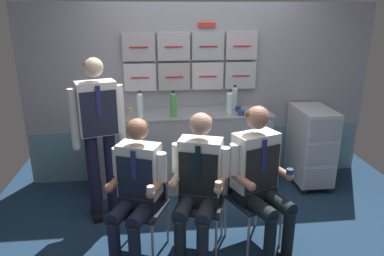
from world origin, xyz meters
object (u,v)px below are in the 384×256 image
crew_member_standing (99,127)px  espresso_cup_small (130,110)px  folding_chair_right (202,191)px  sparkling_bottle_green (173,104)px  service_trolley (311,144)px  crew_member_by_counter (260,173)px  crew_member_right (199,180)px  crew_member_left (136,186)px  folding_chair_by_counter (248,187)px  folding_chair_left (144,194)px

crew_member_standing → espresso_cup_small: bearing=67.8°
folding_chair_right → sparkling_bottle_green: bearing=101.1°
service_trolley → crew_member_by_counter: bearing=-130.7°
crew_member_right → crew_member_by_counter: bearing=3.0°
crew_member_left → folding_chair_by_counter: crew_member_left is taller
folding_chair_left → crew_member_standing: (-0.44, 0.56, 0.46)m
sparkling_bottle_green → folding_chair_by_counter: bearing=-56.7°
crew_member_standing → espresso_cup_small: (0.27, 0.66, -0.02)m
folding_chair_left → espresso_cup_small: size_ratio=12.19×
crew_member_left → crew_member_by_counter: size_ratio=0.95×
service_trolley → crew_member_by_counter: 1.51m
folding_chair_left → folding_chair_right: (0.52, 0.01, 0.00)m
service_trolley → sparkling_bottle_green: bearing=-178.6°
folding_chair_right → sparkling_bottle_green: 1.14m
sparkling_bottle_green → folding_chair_left: bearing=-108.3°
service_trolley → folding_chair_right: (-1.47, -1.01, 0.00)m
sparkling_bottle_green → espresso_cup_small: bearing=154.7°
service_trolley → sparkling_bottle_green: (-1.66, -0.04, 0.56)m
sparkling_bottle_green → espresso_cup_small: 0.56m
folding_chair_by_counter → espresso_cup_small: espresso_cup_small is taller
folding_chair_by_counter → crew_member_left: bearing=-169.9°
espresso_cup_small → folding_chair_left: bearing=-82.2°
service_trolley → crew_member_left: 2.36m
folding_chair_by_counter → folding_chair_left: bearing=-178.1°
crew_member_by_counter → crew_member_standing: crew_member_standing is taller
folding_chair_left → crew_member_right: size_ratio=0.66×
crew_member_standing → service_trolley: bearing=10.9°
crew_member_standing → sparkling_bottle_green: bearing=29.2°
service_trolley → folding_chair_right: size_ratio=1.15×
folding_chair_by_counter → crew_member_by_counter: crew_member_by_counter is taller
service_trolley → espresso_cup_small: espresso_cup_small is taller
service_trolley → crew_member_standing: size_ratio=0.58×
crew_member_left → espresso_cup_small: size_ratio=18.04×
crew_member_left → folding_chair_right: bearing=15.3°
folding_chair_by_counter → espresso_cup_small: 1.69m
folding_chair_left → folding_chair_by_counter: 0.95m
folding_chair_right → crew_member_by_counter: size_ratio=0.64×
folding_chair_right → espresso_cup_small: bearing=119.5°
folding_chair_right → crew_member_right: crew_member_right is taller
service_trolley → crew_member_standing: (-2.42, -0.47, 0.46)m
service_trolley → crew_member_standing: bearing=-169.1°
service_trolley → sparkling_bottle_green: size_ratio=3.23×
folding_chair_left → crew_member_standing: bearing=128.1°
folding_chair_by_counter → crew_member_standing: bearing=159.2°
folding_chair_left → espresso_cup_small: 1.30m
service_trolley → crew_member_standing: 2.51m
crew_member_right → folding_chair_by_counter: 0.55m
sparkling_bottle_green → crew_member_left: bearing=-108.8°
espresso_cup_small → crew_member_left: bearing=-85.6°
service_trolley → folding_chair_left: (-1.99, -1.02, 0.00)m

